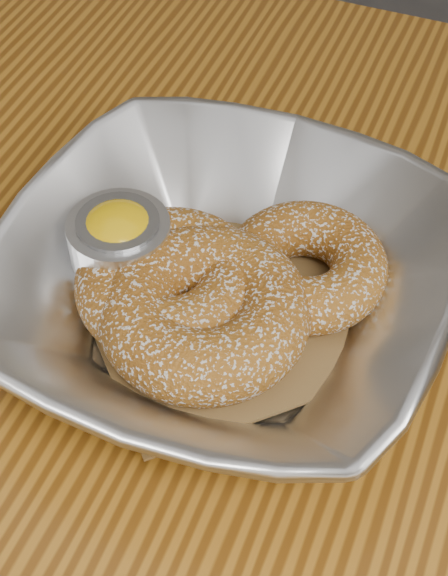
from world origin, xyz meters
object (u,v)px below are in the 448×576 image
at_px(serving_bowl, 224,288).
at_px(donut_back, 306,266).
at_px(ramekin, 121,247).
at_px(donut_front, 204,312).
at_px(table, 62,431).
at_px(donut_extra, 170,283).

distance_m(serving_bowl, donut_back, 0.05).
distance_m(serving_bowl, ramekin, 0.06).
bearing_deg(serving_bowl, donut_front, -100.43).
distance_m(donut_back, ramekin, 0.10).
height_order(table, donut_extra, donut_extra).
bearing_deg(donut_front, table, -162.18).
relative_size(serving_bowl, ramekin, 4.28).
bearing_deg(ramekin, donut_back, 17.86).
bearing_deg(donut_front, ramekin, 159.07).
bearing_deg(donut_front, serving_bowl, 79.57).
distance_m(table, donut_extra, 0.15).
xyz_separation_m(serving_bowl, donut_extra, (-0.03, -0.01, -0.00)).
bearing_deg(ramekin, serving_bowl, -3.03).
relative_size(table, donut_extra, 11.48).
height_order(table, donut_back, donut_back).
bearing_deg(donut_extra, ramekin, 163.98).
bearing_deg(serving_bowl, donut_extra, -167.73).
bearing_deg(serving_bowl, donut_back, 44.80).
height_order(donut_front, ramekin, ramekin).
bearing_deg(donut_front, donut_back, 54.49).
height_order(table, donut_front, donut_front).
bearing_deg(ramekin, donut_extra, -16.02).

